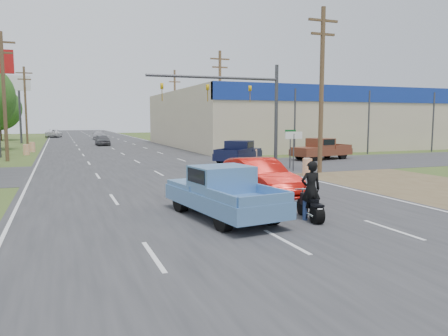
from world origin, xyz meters
name	(u,v)px	position (x,y,z in m)	size (l,w,h in m)	color
ground	(286,242)	(0.00, 0.00, 0.00)	(200.00, 200.00, 0.00)	#364F1F
main_road	(113,149)	(0.00, 40.00, 0.01)	(15.00, 180.00, 0.02)	#2D2D30
cross_road	(152,170)	(0.00, 18.00, 0.01)	(120.00, 10.00, 0.02)	#2D2D30
dirt_verge	(371,177)	(11.00, 10.00, 0.01)	(8.00, 18.00, 0.01)	brown
big_box_store	(352,119)	(32.00, 39.93, 3.31)	(50.00, 28.10, 6.60)	#B7A88C
utility_pole_1	(322,86)	(9.50, 13.00, 5.32)	(2.00, 0.28, 10.00)	#4C3823
utility_pole_2	(220,99)	(9.50, 31.00, 5.32)	(2.00, 0.28, 10.00)	#4C3823
utility_pole_3	(175,105)	(9.50, 49.00, 5.32)	(2.00, 0.28, 10.00)	#4C3823
utility_pole_5	(4,93)	(-9.50, 28.00, 5.32)	(2.00, 0.28, 10.00)	#4C3823
utility_pole_6	(26,104)	(-9.50, 52.00, 5.32)	(2.00, 0.28, 10.00)	#4C3823
tree_3	(353,106)	(55.00, 70.00, 6.19)	(8.40, 8.40, 10.40)	#422D19
tree_5	(209,109)	(30.00, 95.00, 5.88)	(7.98, 7.98, 9.88)	#422D19
barrel_0	(307,167)	(8.00, 12.00, 0.50)	(0.56, 0.56, 1.00)	orange
barrel_1	(253,156)	(8.40, 20.50, 0.50)	(0.56, 0.56, 1.00)	orange
barrel_2	(26,150)	(-8.50, 34.00, 0.50)	(0.56, 0.56, 1.00)	orange
barrel_3	(32,147)	(-8.20, 38.00, 0.50)	(0.56, 0.56, 1.00)	orange
pole_sign_left_far	(19,91)	(-10.50, 56.00, 7.17)	(3.00, 0.35, 9.20)	#3F3F44
lane_sign	(294,142)	(8.20, 14.00, 1.90)	(1.20, 0.08, 2.52)	#3F3F44
street_name_sign	(290,145)	(8.80, 15.50, 1.61)	(0.80, 0.08, 2.61)	#3F3F44
signal_mast	(241,97)	(5.82, 17.00, 4.80)	(9.12, 0.40, 7.00)	#3F3F44
red_convertible	(258,178)	(2.26, 6.59, 0.81)	(1.72, 4.93, 1.62)	#B20E08
motorcycle	(311,208)	(1.99, 1.95, 0.43)	(0.65, 1.90, 0.96)	black
rider	(311,192)	(1.99, 1.99, 0.93)	(0.68, 0.44, 1.86)	black
blue_pickup	(221,191)	(-0.58, 3.45, 0.88)	(2.76, 5.51, 1.75)	black
navy_pickup	(239,152)	(7.09, 20.19, 0.86)	(5.01, 5.04, 1.70)	black
brown_pickup	(320,149)	(14.39, 20.47, 0.89)	(5.61, 3.16, 1.76)	black
distant_car_grey	(103,140)	(-0.50, 46.74, 0.68)	(1.61, 4.00, 1.36)	#4E4D52
distant_car_silver	(99,135)	(0.54, 64.42, 0.73)	(2.04, 5.01, 1.45)	#ABAAAF
distant_car_white	(54,133)	(-6.50, 75.30, 0.74)	(2.47, 5.35, 1.49)	silver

